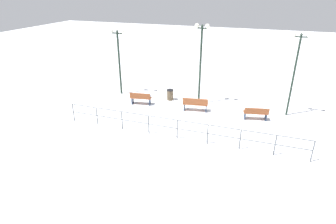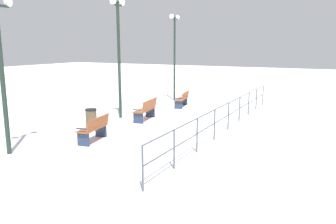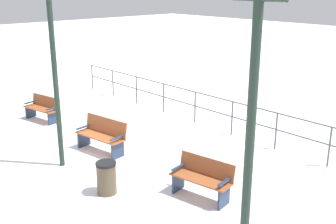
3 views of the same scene
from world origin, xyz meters
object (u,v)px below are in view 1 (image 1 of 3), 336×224
at_px(lamppost_far, 119,53).
at_px(lamppost_middle, 201,51).
at_px(bench_third, 141,98).
at_px(bench_second, 195,104).
at_px(trash_bin, 170,95).
at_px(bench_nearest, 256,113).
at_px(lamppost_near, 297,60).

bearing_deg(lamppost_far, lamppost_middle, -90.00).
bearing_deg(lamppost_far, bench_third, -123.08).
relative_size(bench_second, bench_third, 1.13).
bearing_deg(lamppost_middle, lamppost_far, 90.00).
bearing_deg(lamppost_middle, bench_second, -176.23).
xyz_separation_m(lamppost_middle, trash_bin, (-0.01, 2.08, -3.22)).
bearing_deg(bench_second, bench_nearest, -99.56).
distance_m(bench_nearest, bench_second, 3.77).
bearing_deg(bench_nearest, bench_third, 79.58).
bearing_deg(trash_bin, lamppost_middle, -89.77).
relative_size(bench_nearest, lamppost_near, 0.30).
xyz_separation_m(bench_second, lamppost_far, (1.34, 6.05, 2.57)).
bearing_deg(bench_second, lamppost_far, 68.65).
distance_m(bench_nearest, lamppost_far, 10.25).
bearing_deg(lamppost_near, bench_second, 103.47).
bearing_deg(lamppost_near, bench_nearest, 127.33).
xyz_separation_m(bench_nearest, lamppost_far, (1.38, 9.81, 2.62)).
bearing_deg(bench_second, lamppost_middle, -5.12).
distance_m(bench_third, lamppost_far, 3.76).
relative_size(bench_second, trash_bin, 2.19).
distance_m(bench_nearest, trash_bin, 6.09).
height_order(bench_nearest, lamppost_far, lamppost_far).
height_order(lamppost_near, lamppost_middle, lamppost_middle).
bearing_deg(bench_third, lamppost_near, -90.75).
bearing_deg(bench_nearest, trash_bin, 65.75).
distance_m(lamppost_near, lamppost_far, 11.63).
height_order(bench_second, bench_third, bench_second).
distance_m(bench_third, lamppost_near, 9.94).
distance_m(bench_second, lamppost_far, 6.70).
relative_size(bench_second, lamppost_near, 0.33).
bearing_deg(lamppost_near, trash_bin, 90.06).
relative_size(lamppost_middle, trash_bin, 6.95).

